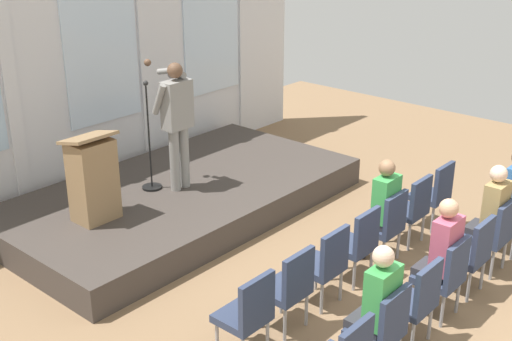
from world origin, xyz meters
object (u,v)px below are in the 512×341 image
Objects in this scene: audience_r0_c4 at (382,205)px; audience_r1_c1 at (377,304)px; chair_r0_c4 at (386,223)px; chair_r1_c5 at (494,232)px; speaker at (177,117)px; chair_r0_c2 at (326,262)px; audience_r1_c3 at (441,252)px; audience_r1_c5 at (490,213)px; mic_stand at (151,166)px; lectern at (93,179)px; chair_r0_c3 at (358,241)px; chair_r1_c1 at (382,327)px; chair_r1_c3 at (445,273)px; chair_r0_c1 at (289,285)px; chair_r0_c5 at (412,206)px; audience_r1_c6 at (511,196)px; chair_r0_c0 at (248,312)px; chair_r1_c4 at (471,251)px; chair_r0_c6 at (435,191)px; chair_r1_c2 at (416,298)px.

audience_r0_c4 is 2.19m from audience_r1_c1.
chair_r1_c5 is (0.63, -1.09, 0.00)m from chair_r0_c4.
speaker reaches higher than chair_r0_c2.
audience_r1_c3 is 1.26m from audience_r1_c5.
lectern is (-1.11, -0.22, 0.22)m from mic_stand.
chair_r0_c3 is 0.63m from chair_r0_c4.
audience_r1_c3 is at bearing 3.56° from chair_r1_c1.
chair_r1_c3 is 1.26m from chair_r1_c5.
chair_r1_c3 is 0.68× the size of audience_r1_c3.
audience_r0_c4 is at bearing 2.42° from chair_r0_c1.
chair_r0_c5 is at bearing 23.35° from chair_r1_c1.
audience_r0_c4 is at bearing 31.71° from chair_r1_c1.
chair_r1_c1 is at bearing -178.58° from audience_r1_c6.
chair_r1_c1 is 2.53m from chair_r1_c5.
chair_r0_c0 is 2.19m from chair_r1_c3.
chair_r0_c1 is 2.19m from chair_r1_c4.
chair_r0_c3 is 1.26m from chair_r0_c5.
chair_r0_c6 and chair_r1_c3 have the same top height.
chair_r0_c2 and chair_r0_c6 have the same top height.
chair_r1_c5 is (0.00, -1.09, 0.00)m from chair_r0_c5.
chair_r0_c2 is at bearing 180.00° from chair_r0_c5.
chair_r1_c5 is (1.26, -0.08, -0.22)m from audience_r1_c3.
chair_r0_c1 is at bearing -112.00° from speaker.
chair_r1_c1 is at bearing -148.29° from audience_r0_c4.
chair_r0_c3 is 1.26m from chair_r1_c2.
chair_r0_c1 is at bearing 180.00° from chair_r0_c2.
audience_r1_c6 is (3.79, -1.01, 0.23)m from chair_r0_c0.
speaker is 1.91× the size of chair_r0_c6.
speaker reaches higher than chair_r0_c3.
chair_r1_c3 is at bearing 180.00° from chair_r1_c5.
chair_r0_c3 is 0.68× the size of audience_r1_c6.
audience_r0_c4 is at bearing 42.83° from chair_r1_c2.
chair_r1_c5 is at bearing -172.95° from audience_r1_c6.
audience_r1_c3 reaches higher than audience_r1_c1.
audience_r1_c1 is at bearing 179.97° from audience_r1_c6.
chair_r1_c4 is at bearing -40.81° from chair_r0_c2.
chair_r1_c1 is 1.29m from audience_r1_c3.
audience_r1_c3 is at bearing -90.00° from chair_r0_c3.
audience_r1_c1 is 1.44× the size of chair_r1_c5.
chair_r1_c1 is at bearing -156.65° from chair_r0_c5.
speaker reaches higher than chair_r1_c5.
lectern is (-1.38, 0.06, -0.49)m from speaker.
chair_r1_c2 is at bearing 180.00° from chair_r1_c3.
chair_r0_c0 and chair_r1_c5 have the same top height.
audience_r1_c6 is (0.00, -1.01, 0.23)m from chair_r0_c6.
chair_r0_c5 is (0.63, -0.08, -0.21)m from audience_r0_c4.
audience_r1_c3 is (1.26, -1.01, 0.22)m from chair_r0_c1.
audience_r1_c6 is at bearing -63.20° from speaker.
chair_r0_c0 and chair_r1_c2 have the same top height.
chair_r1_c2 is 0.68m from audience_r1_c3.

